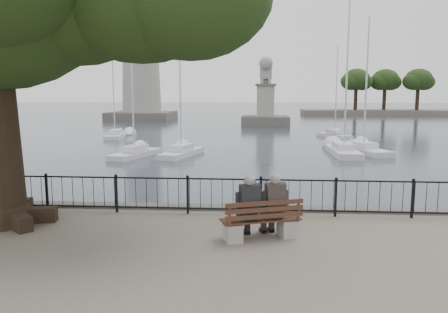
# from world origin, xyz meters

# --- Properties ---
(harbor) EXTENTS (260.00, 260.00, 1.20)m
(harbor) POSITION_xyz_m (0.00, 3.00, -0.50)
(harbor) COLOR #47443F
(harbor) RESTS_ON ground
(railing) EXTENTS (22.06, 0.06, 1.00)m
(railing) POSITION_xyz_m (0.00, 2.50, 0.56)
(railing) COLOR black
(railing) RESTS_ON ground
(bench) EXTENTS (1.89, 1.10, 0.95)m
(bench) POSITION_xyz_m (1.00, 0.49, 0.33)
(bench) COLOR gray
(bench) RESTS_ON ground
(person_left) EXTENTS (0.60, 0.83, 1.51)m
(person_left) POSITION_xyz_m (0.69, 0.49, 0.70)
(person_left) COLOR black
(person_left) RESTS_ON ground
(person_right) EXTENTS (0.60, 0.83, 1.51)m
(person_right) POSITION_xyz_m (1.26, 0.69, 0.70)
(person_right) COLOR black
(person_right) RESTS_ON ground
(lighthouse) EXTENTS (10.05, 10.05, 30.74)m
(lighthouse) POSITION_xyz_m (-18.00, 62.00, 11.96)
(lighthouse) COLOR #47443F
(lighthouse) RESTS_ON ground
(lion_monument) EXTENTS (6.25, 6.25, 9.16)m
(lion_monument) POSITION_xyz_m (2.00, 49.93, 1.31)
(lion_monument) COLOR #47443F
(lion_monument) RESTS_ON ground
(sailboat_a) EXTENTS (2.69, 5.05, 8.31)m
(sailboat_a) POSITION_xyz_m (-7.37, 19.84, -0.73)
(sailboat_a) COLOR silver
(sailboat_a) RESTS_ON ground
(sailboat_b) EXTENTS (2.62, 5.18, 11.11)m
(sailboat_b) POSITION_xyz_m (-4.29, 20.51, -0.66)
(sailboat_b) COLOR silver
(sailboat_b) RESTS_ON ground
(sailboat_c) EXTENTS (1.66, 5.88, 12.19)m
(sailboat_c) POSITION_xyz_m (6.98, 22.05, -0.66)
(sailboat_c) COLOR silver
(sailboat_c) RESTS_ON ground
(sailboat_d) EXTENTS (3.32, 5.79, 9.79)m
(sailboat_d) POSITION_xyz_m (8.54, 22.97, -0.71)
(sailboat_d) COLOR silver
(sailboat_d) RESTS_ON ground
(sailboat_e) EXTENTS (2.06, 5.15, 11.13)m
(sailboat_e) POSITION_xyz_m (-12.82, 32.38, -0.66)
(sailboat_e) COLOR silver
(sailboat_e) RESTS_ON ground
(sailboat_g) EXTENTS (2.97, 4.79, 8.99)m
(sailboat_g) POSITION_xyz_m (8.47, 34.14, -0.71)
(sailboat_g) COLOR silver
(sailboat_g) RESTS_ON ground
(far_shore) EXTENTS (30.00, 8.60, 9.18)m
(far_shore) POSITION_xyz_m (25.54, 79.46, 3.00)
(far_shore) COLOR brown
(far_shore) RESTS_ON ground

